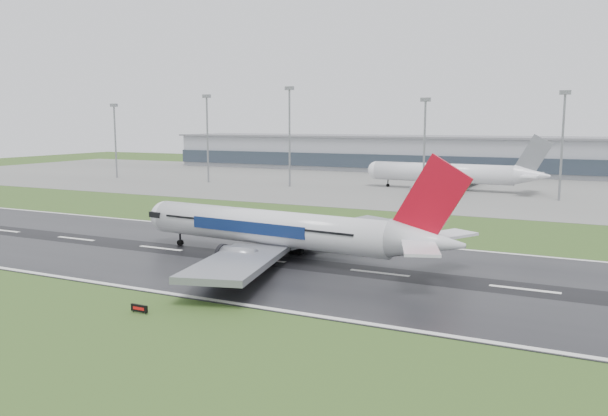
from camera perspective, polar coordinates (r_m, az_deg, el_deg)
The scene contains 12 objects.
ground at distance 107.91m, azimuth -13.44°, elevation -3.78°, with size 520.00×520.00×0.00m, color #2E4C1B.
runway at distance 107.90m, azimuth -13.44°, elevation -3.75°, with size 400.00×45.00×0.10m, color black.
apron at distance 218.41m, azimuth 7.65°, elevation 2.34°, with size 400.00×130.00×0.08m, color slate.
terminal at distance 275.39m, azimuth 11.56°, elevation 5.00°, with size 240.00×36.00×15.00m, color gray.
main_airliner at distance 94.57m, azimuth -1.64°, elevation 0.01°, with size 56.89×54.18×16.80m, color silver, non-canonical shape.
parked_airliner at distance 199.75m, azimuth 13.70°, elevation 4.18°, with size 59.72×55.60×17.50m, color white, non-canonical shape.
runway_sign at distance 72.85m, azimuth -15.36°, elevation -9.21°, with size 2.30×0.26×1.04m, color black, non-canonical shape.
floodmast_0 at distance 248.60m, azimuth -17.46°, elevation 5.94°, with size 0.64×0.64×27.82m, color gray.
floodmast_1 at distance 221.19m, azimuth -9.14°, elevation 6.33°, with size 0.64×0.64×30.47m, color gray.
floodmast_2 at distance 204.04m, azimuth -1.38°, elevation 6.57°, with size 0.64×0.64×32.48m, color gray.
floodmast_3 at distance 187.73m, azimuth 11.34°, elevation 5.59°, with size 0.64×0.64×28.01m, color gray.
floodmast_4 at distance 182.04m, azimuth 23.28°, elevation 5.22°, with size 0.64×0.64×29.35m, color gray.
Camera 1 is at (66.97, -81.73, 21.91)m, focal length 35.50 mm.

